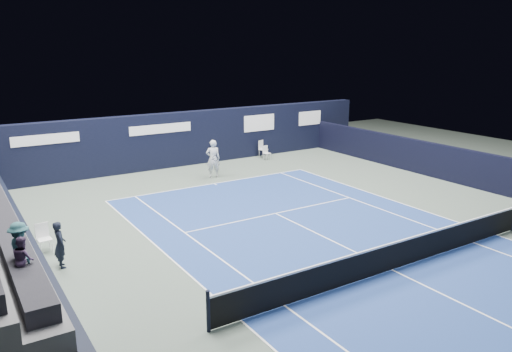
% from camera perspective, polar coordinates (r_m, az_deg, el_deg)
% --- Properties ---
extents(ground, '(48.00, 48.00, 0.00)m').
position_cam_1_polar(ground, '(17.61, 10.48, -8.18)').
color(ground, '#4A584E').
rests_on(ground, ground).
extents(court_surface, '(10.97, 23.77, 0.01)m').
position_cam_1_polar(court_surface, '(16.34, 15.31, -10.33)').
color(court_surface, navy).
rests_on(court_surface, ground).
extents(enclosure_wall_right, '(0.30, 22.00, 1.80)m').
position_cam_1_polar(enclosure_wall_right, '(27.47, 21.10, 1.36)').
color(enclosure_wall_right, black).
rests_on(enclosure_wall_right, ground).
extents(folding_chair_back_a, '(0.42, 0.40, 0.85)m').
position_cam_1_polar(folding_chair_back_a, '(30.51, 1.16, 2.80)').
color(folding_chair_back_a, silver).
rests_on(folding_chair_back_a, ground).
extents(folding_chair_back_b, '(0.59, 0.58, 1.04)m').
position_cam_1_polar(folding_chair_back_b, '(31.19, 0.72, 3.26)').
color(folding_chair_back_b, silver).
rests_on(folding_chair_back_b, ground).
extents(line_judge_chair, '(0.48, 0.46, 0.99)m').
position_cam_1_polar(line_judge_chair, '(18.36, -23.13, -6.30)').
color(line_judge_chair, white).
rests_on(line_judge_chair, ground).
extents(line_judge, '(0.38, 0.56, 1.51)m').
position_cam_1_polar(line_judge, '(16.85, -21.50, -7.30)').
color(line_judge, black).
rests_on(line_judge, ground).
extents(court_markings, '(11.03, 23.83, 0.00)m').
position_cam_1_polar(court_markings, '(16.34, 15.31, -10.31)').
color(court_markings, white).
rests_on(court_markings, court_surface).
extents(tennis_net, '(12.90, 0.10, 1.10)m').
position_cam_1_polar(tennis_net, '(16.14, 15.43, -8.70)').
color(tennis_net, black).
rests_on(tennis_net, ground).
extents(back_sponsor_wall, '(26.00, 0.63, 3.10)m').
position_cam_1_polar(back_sponsor_wall, '(29.03, -9.15, 4.15)').
color(back_sponsor_wall, black).
rests_on(back_sponsor_wall, ground).
extents(side_barrier_left, '(0.33, 22.00, 1.20)m').
position_cam_1_polar(side_barrier_left, '(16.98, -24.51, -8.01)').
color(side_barrier_left, black).
rests_on(side_barrier_left, ground).
extents(tennis_player, '(0.85, 0.97, 2.01)m').
position_cam_1_polar(tennis_player, '(26.35, -4.94, 1.99)').
color(tennis_player, silver).
rests_on(tennis_player, ground).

